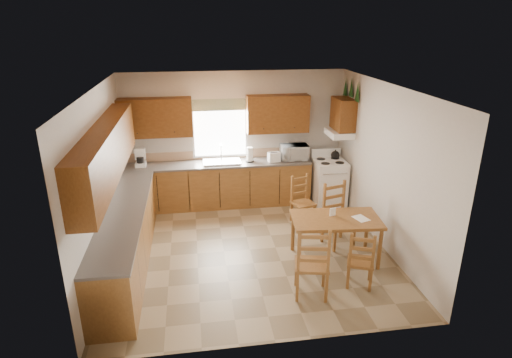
{
  "coord_description": "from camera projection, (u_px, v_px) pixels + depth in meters",
  "views": [
    {
      "loc": [
        -0.85,
        -6.27,
        3.63
      ],
      "look_at": [
        0.15,
        0.3,
        1.15
      ],
      "focal_mm": 30.0,
      "sensor_mm": 36.0,
      "label": 1
    }
  ],
  "objects": [
    {
      "name": "counter_back",
      "position": [
        218.0,
        164.0,
        8.64
      ],
      "size": [
        3.75,
        0.63,
        0.04
      ],
      "primitive_type": "cube",
      "color": "#554F4C",
      "rests_on": "lower_cab_back"
    },
    {
      "name": "wall_left",
      "position": [
        101.0,
        182.0,
        6.41
      ],
      "size": [
        4.5,
        4.5,
        0.0
      ],
      "primitive_type": "plane",
      "color": "beige",
      "rests_on": "floor"
    },
    {
      "name": "chair_near_right",
      "position": [
        361.0,
        258.0,
        6.1
      ],
      "size": [
        0.47,
        0.46,
        0.88
      ],
      "primitive_type": "cube",
      "rotation": [
        0.0,
        0.0,
        2.76
      ],
      "color": "brown",
      "rests_on": "floor"
    },
    {
      "name": "dining_table",
      "position": [
        335.0,
        239.0,
        6.79
      ],
      "size": [
        1.43,
        0.9,
        0.73
      ],
      "primitive_type": "cube",
      "rotation": [
        0.0,
        0.0,
        -0.09
      ],
      "color": "brown",
      "rests_on": "floor"
    },
    {
      "name": "pine_decal_b",
      "position": [
        351.0,
        87.0,
        8.19
      ],
      "size": [
        0.22,
        0.22,
        0.36
      ],
      "primitive_type": "cone",
      "color": "#1A4219",
      "rests_on": "wall_right"
    },
    {
      "name": "upper_cab_back_left",
      "position": [
        156.0,
        118.0,
        8.26
      ],
      "size": [
        1.41,
        0.33,
        0.75
      ],
      "primitive_type": "cube",
      "color": "brown",
      "rests_on": "wall_back"
    },
    {
      "name": "upper_cab_back_right",
      "position": [
        278.0,
        114.0,
        8.6
      ],
      "size": [
        1.25,
        0.33,
        0.75
      ],
      "primitive_type": "cube",
      "color": "brown",
      "rests_on": "wall_back"
    },
    {
      "name": "chair_far_right",
      "position": [
        339.0,
        216.0,
        7.18
      ],
      "size": [
        0.55,
        0.54,
        1.08
      ],
      "primitive_type": "cube",
      "rotation": [
        0.0,
        0.0,
        0.28
      ],
      "color": "brown",
      "rests_on": "floor"
    },
    {
      "name": "window_frame",
      "position": [
        220.0,
        129.0,
        8.67
      ],
      "size": [
        1.13,
        0.02,
        1.18
      ],
      "primitive_type": "cube",
      "color": "white",
      "rests_on": "wall_back"
    },
    {
      "name": "wall_front",
      "position": [
        278.0,
        243.0,
        4.64
      ],
      "size": [
        4.5,
        4.5,
        0.0
      ],
      "primitive_type": "plane",
      "color": "beige",
      "rests_on": "floor"
    },
    {
      "name": "pine_decal_a",
      "position": [
        357.0,
        92.0,
        7.91
      ],
      "size": [
        0.22,
        0.22,
        0.36
      ],
      "primitive_type": "cone",
      "color": "#1A4219",
      "rests_on": "wall_right"
    },
    {
      "name": "floor",
      "position": [
        250.0,
        249.0,
        7.2
      ],
      "size": [
        4.5,
        4.5,
        0.0
      ],
      "primitive_type": "plane",
      "color": "#8B7757",
      "rests_on": "ground"
    },
    {
      "name": "lower_cab_left",
      "position": [
        127.0,
        239.0,
        6.63
      ],
      "size": [
        0.6,
        3.6,
        0.88
      ],
      "primitive_type": "cube",
      "color": "brown",
      "rests_on": "floor"
    },
    {
      "name": "upper_cab_stove",
      "position": [
        343.0,
        114.0,
        8.36
      ],
      "size": [
        0.33,
        0.62,
        0.62
      ],
      "primitive_type": "cube",
      "color": "brown",
      "rests_on": "wall_right"
    },
    {
      "name": "coffeemaker",
      "position": [
        140.0,
        158.0,
        8.38
      ],
      "size": [
        0.21,
        0.25,
        0.34
      ],
      "primitive_type": "cube",
      "rotation": [
        0.0,
        0.0,
        -0.06
      ],
      "color": "white",
      "rests_on": "counter_back"
    },
    {
      "name": "range_hood",
      "position": [
        339.0,
        133.0,
        8.48
      ],
      "size": [
        0.44,
        0.62,
        0.12
      ],
      "primitive_type": "cube",
      "color": "white",
      "rests_on": "wall_right"
    },
    {
      "name": "lower_cab_back",
      "position": [
        219.0,
        185.0,
        8.8
      ],
      "size": [
        3.75,
        0.6,
        0.88
      ],
      "primitive_type": "cube",
      "color": "brown",
      "rests_on": "floor"
    },
    {
      "name": "upper_cab_left",
      "position": [
        107.0,
        152.0,
        6.12
      ],
      "size": [
        0.33,
        3.6,
        0.75
      ],
      "primitive_type": "cube",
      "color": "brown",
      "rests_on": "wall_left"
    },
    {
      "name": "pine_decal_c",
      "position": [
        346.0,
        87.0,
        8.5
      ],
      "size": [
        0.22,
        0.22,
        0.36
      ],
      "primitive_type": "cone",
      "color": "#1A4219",
      "rests_on": "wall_right"
    },
    {
      "name": "wall_back",
      "position": [
        235.0,
        138.0,
        8.81
      ],
      "size": [
        4.5,
        4.5,
        0.0
      ],
      "primitive_type": "plane",
      "color": "beige",
      "rests_on": "floor"
    },
    {
      "name": "paper_towel",
      "position": [
        250.0,
        155.0,
        8.65
      ],
      "size": [
        0.15,
        0.15,
        0.3
      ],
      "primitive_type": "cylinder",
      "rotation": [
        0.0,
        0.0,
        0.2
      ],
      "color": "white",
      "rests_on": "counter_back"
    },
    {
      "name": "table_card",
      "position": [
        333.0,
        212.0,
        6.72
      ],
      "size": [
        0.1,
        0.04,
        0.13
      ],
      "primitive_type": "cube",
      "rotation": [
        0.0,
        0.0,
        0.22
      ],
      "color": "white",
      "rests_on": "dining_table"
    },
    {
      "name": "chair_near_left",
      "position": [
        312.0,
        260.0,
        5.86
      ],
      "size": [
        0.53,
        0.51,
        1.08
      ],
      "primitive_type": "cube",
      "rotation": [
        0.0,
        0.0,
        2.94
      ],
      "color": "brown",
      "rests_on": "floor"
    },
    {
      "name": "ceiling",
      "position": [
        249.0,
        88.0,
        6.26
      ],
      "size": [
        4.5,
        4.5,
        0.0
      ],
      "primitive_type": "plane",
      "color": "brown",
      "rests_on": "floor"
    },
    {
      "name": "sink_basin",
      "position": [
        222.0,
        162.0,
        8.64
      ],
      "size": [
        0.75,
        0.45,
        0.04
      ],
      "primitive_type": "cube",
      "color": "silver",
      "rests_on": "counter_back"
    },
    {
      "name": "table_paper",
      "position": [
        361.0,
        218.0,
        6.65
      ],
      "size": [
        0.26,
        0.3,
        0.0
      ],
      "primitive_type": "cube",
      "rotation": [
        0.0,
        0.0,
        0.31
      ],
      "color": "white",
      "rests_on": "dining_table"
    },
    {
      "name": "window_valance",
      "position": [
        219.0,
        105.0,
        8.47
      ],
      "size": [
        1.19,
        0.01,
        0.24
      ],
      "primitive_type": "cube",
      "color": "#3E5932",
      "rests_on": "wall_back"
    },
    {
      "name": "toaster",
      "position": [
        274.0,
        157.0,
        8.68
      ],
      "size": [
        0.26,
        0.19,
        0.19
      ],
      "primitive_type": "cube",
      "rotation": [
        0.0,
        0.0,
        0.19
      ],
      "color": "white",
      "rests_on": "counter_back"
    },
    {
      "name": "backsplash",
      "position": [
        217.0,
        154.0,
        8.87
      ],
      "size": [
        3.75,
        0.01,
        0.18
      ],
      "primitive_type": "cube",
      "color": "#A17F61",
      "rests_on": "counter_back"
    },
    {
      "name": "microwave",
      "position": [
        294.0,
        152.0,
        8.8
      ],
      "size": [
        0.51,
        0.37,
        0.31
      ],
      "primitive_type": "imported",
      "rotation": [
        0.0,
        0.0,
        -0.01
      ],
      "color": "white",
      "rests_on": "counter_back"
    },
    {
      "name": "stove",
      "position": [
        329.0,
        183.0,
        8.83
      ],
      "size": [
        0.63,
        0.65,
        0.93
      ],
      "primitive_type": "cube",
      "rotation": [
        0.0,
        0.0,
        0.01
      ],
      "color": "white",
      "rests_on": "floor"
    },
    {
      "name": "window_pane",
      "position": [
        220.0,
        129.0,
        8.67
      ],
      "size": [
        1.05,
        0.01,
        1.1
      ],
      "primitive_type": "cube",
      "color": "white",
      "rests_on": "wall_back"
    },
    {
      "name": "wall_right",
      "position": [
        384.0,
        167.0,
        7.04
      ],
      "size": [
        4.5,
        4.5,
        0.0
      ],
      "primitive_type": "plane",
      "color": "beige",
      "rests_on": "floor"
    },
    {
      "name": "chair_far_left",
      "position": [
        303.0,
        200.0,
        8.01
      ],
      "size": [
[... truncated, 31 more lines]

